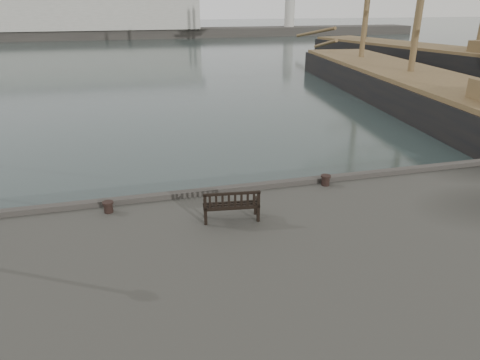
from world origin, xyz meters
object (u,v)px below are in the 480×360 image
object	(u,v)px
tall_ship_far	(410,61)
bench	(231,211)
tall_ship_main	(407,93)
bollard_left	(108,207)
bollard_right	(326,180)

from	to	relation	value
tall_ship_far	bench	bearing A→B (deg)	-144.33
tall_ship_main	tall_ship_far	distance (m)	20.31
bollard_left	bollard_right	world-z (taller)	bollard_right
bench	tall_ship_main	size ratio (longest dim) A/B	0.05
bollard_left	bollard_right	size ratio (longest dim) A/B	0.95
tall_ship_main	tall_ship_far	bearing A→B (deg)	60.95
bollard_left	bollard_right	xyz separation A→B (m)	(7.52, 0.24, 0.01)
tall_ship_main	tall_ship_far	xyz separation A→B (m)	(11.86, 16.49, 0.16)
bollard_right	bench	bearing A→B (deg)	-156.44
bench	tall_ship_far	size ratio (longest dim) A/B	0.06
bollard_left	tall_ship_main	distance (m)	29.77
bollard_right	tall_ship_main	world-z (taller)	tall_ship_main
bollard_right	tall_ship_far	xyz separation A→B (m)	(27.87, 34.46, -0.89)
bollard_left	tall_ship_far	xyz separation A→B (m)	(35.39, 34.70, -0.88)
bollard_right	tall_ship_far	size ratio (longest dim) A/B	0.01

